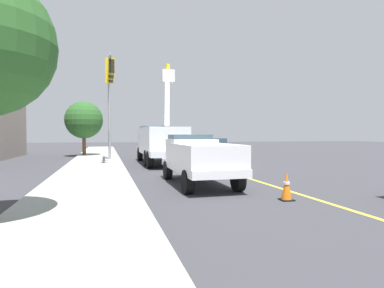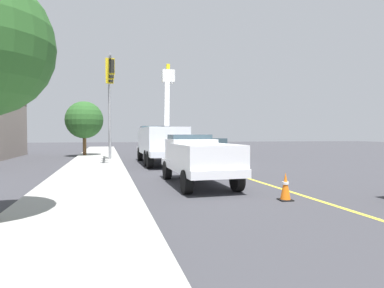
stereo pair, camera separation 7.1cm
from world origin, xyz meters
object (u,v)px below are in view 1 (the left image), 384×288
traffic_cone_mid_rear (198,159)px  traffic_cone_trailing (174,153)px  passing_minivan (212,146)px  utility_bucket_truck (160,141)px  service_pickup_truck (199,158)px  traffic_cone_leading (287,187)px  traffic_signal_mast (110,88)px  traffic_cone_mid_front (223,168)px

traffic_cone_mid_rear → traffic_cone_trailing: (6.36, 0.69, 0.01)m
passing_minivan → traffic_cone_mid_rear: bearing=158.9°
utility_bucket_truck → traffic_cone_mid_rear: 3.23m
service_pickup_truck → utility_bucket_truck: bearing=4.0°
traffic_cone_mid_rear → traffic_cone_trailing: bearing=6.2°
service_pickup_truck → traffic_cone_trailing: bearing=-3.7°
service_pickup_truck → traffic_cone_trailing: service_pickup_truck is taller
service_pickup_truck → traffic_cone_leading: service_pickup_truck is taller
traffic_cone_mid_rear → traffic_cone_leading: bearing=-177.8°
traffic_cone_leading → traffic_cone_trailing: traffic_cone_leading is taller
traffic_signal_mast → traffic_cone_mid_rear: bearing=-121.2°
service_pickup_truck → traffic_cone_mid_front: size_ratio=7.11×
passing_minivan → traffic_cone_mid_rear: 9.02m
utility_bucket_truck → traffic_cone_mid_rear: (-1.97, -2.27, -1.20)m
passing_minivan → traffic_cone_mid_front: bearing=167.3°
utility_bucket_truck → traffic_signal_mast: bearing=66.5°
traffic_cone_leading → service_pickup_truck: bearing=30.0°
passing_minivan → traffic_cone_leading: size_ratio=5.55×
utility_bucket_truck → passing_minivan: bearing=-40.6°
traffic_cone_trailing → traffic_cone_mid_front: bearing=-175.5°
passing_minivan → traffic_cone_mid_front: size_ratio=6.11×
traffic_cone_mid_front → traffic_cone_trailing: (11.45, 0.90, 0.03)m
service_pickup_truck → traffic_cone_trailing: (14.01, -0.91, -0.69)m
utility_bucket_truck → traffic_cone_trailing: bearing=-19.7°
traffic_cone_mid_front → traffic_cone_mid_rear: size_ratio=0.95×
traffic_cone_trailing → traffic_signal_mast: (-2.87, 5.08, 4.97)m
traffic_cone_trailing → traffic_cone_mid_rear: bearing=-173.8°
passing_minivan → traffic_cone_mid_rear: (-8.40, 3.24, -0.55)m
traffic_cone_mid_front → traffic_cone_leading: bearing=-177.9°
traffic_cone_leading → traffic_cone_mid_front: bearing=2.1°
utility_bucket_truck → traffic_cone_leading: 13.48m
passing_minivan → traffic_signal_mast: (-4.91, 9.01, 4.43)m
traffic_cone_mid_front → traffic_cone_trailing: size_ratio=0.93×
utility_bucket_truck → traffic_cone_trailing: (4.39, -1.57, -1.19)m
traffic_cone_mid_rear → traffic_cone_trailing: 6.40m
service_pickup_truck → passing_minivan: (16.05, -4.84, -0.15)m
traffic_cone_mid_rear → traffic_signal_mast: 8.38m
traffic_cone_mid_front → utility_bucket_truck: bearing=19.4°
traffic_signal_mast → service_pickup_truck: bearing=-159.5°
passing_minivan → traffic_cone_mid_rear: passing_minivan is taller
service_pickup_truck → passing_minivan: 16.77m
service_pickup_truck → traffic_signal_mast: bearing=20.5°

